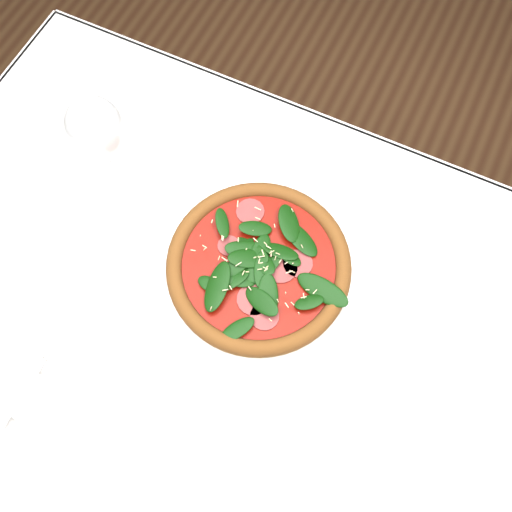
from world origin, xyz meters
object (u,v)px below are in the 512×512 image
at_px(plate, 259,269).
at_px(napkin, 23,393).
at_px(pizza, 259,264).
at_px(wine_glass, 97,132).

bearing_deg(plate, napkin, -124.90).
bearing_deg(plate, pizza, 90.00).
distance_m(plate, napkin, 0.38).
bearing_deg(pizza, plate, -90.00).
bearing_deg(wine_glass, pizza, -8.00).
distance_m(plate, wine_glass, 0.30).
bearing_deg(wine_glass, napkin, -81.57).
xyz_separation_m(pizza, napkin, (-0.22, -0.31, -0.02)).
height_order(wine_glass, napkin, wine_glass).
height_order(plate, pizza, pizza).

